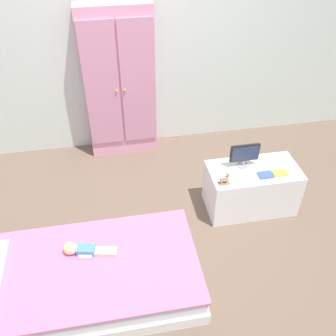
% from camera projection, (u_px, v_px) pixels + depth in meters
% --- Properties ---
extents(ground_plane, '(10.00, 10.00, 0.02)m').
position_uv_depth(ground_plane, '(156.00, 244.00, 3.14)').
color(ground_plane, brown).
extents(back_wall, '(6.40, 0.05, 2.70)m').
position_uv_depth(back_wall, '(127.00, 20.00, 3.50)').
color(back_wall, silver).
rests_on(back_wall, ground_plane).
extents(bed, '(1.72, 0.88, 0.26)m').
position_uv_depth(bed, '(81.00, 279.00, 2.72)').
color(bed, white).
rests_on(bed, ground_plane).
extents(doll, '(0.39, 0.16, 0.10)m').
position_uv_depth(doll, '(80.00, 249.00, 2.72)').
color(doll, '#4C84C6').
rests_on(doll, bed).
extents(wardrobe, '(0.70, 0.25, 1.55)m').
position_uv_depth(wardrobe, '(120.00, 84.00, 3.71)').
color(wardrobe, '#E599BC').
rests_on(wardrobe, ground_plane).
extents(tv_stand, '(0.79, 0.41, 0.43)m').
position_uv_depth(tv_stand, '(251.00, 188.00, 3.35)').
color(tv_stand, white).
rests_on(tv_stand, ground_plane).
extents(tv_monitor, '(0.25, 0.10, 0.22)m').
position_uv_depth(tv_monitor, '(245.00, 154.00, 3.18)').
color(tv_monitor, '#99999E').
rests_on(tv_monitor, tv_stand).
extents(rocking_horse_toy, '(0.09, 0.04, 0.11)m').
position_uv_depth(rocking_horse_toy, '(225.00, 179.00, 3.04)').
color(rocking_horse_toy, '#8E6642').
rests_on(rocking_horse_toy, tv_stand).
extents(book_blue, '(0.12, 0.09, 0.01)m').
position_uv_depth(book_blue, '(265.00, 175.00, 3.15)').
color(book_blue, blue).
rests_on(book_blue, tv_stand).
extents(book_yellow, '(0.12, 0.08, 0.01)m').
position_uv_depth(book_yellow, '(280.00, 173.00, 3.17)').
color(book_yellow, gold).
rests_on(book_yellow, tv_stand).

